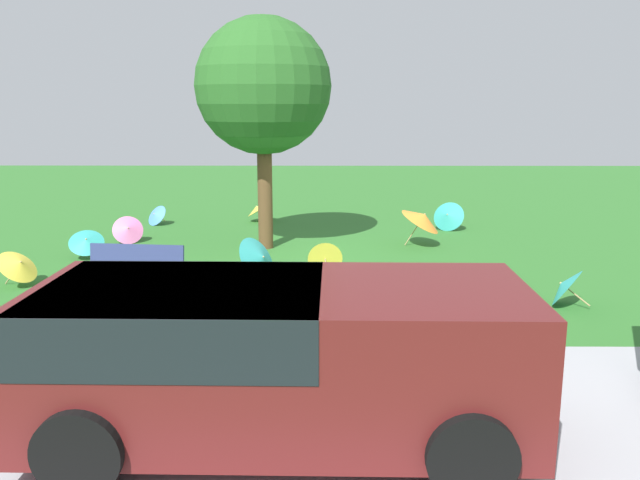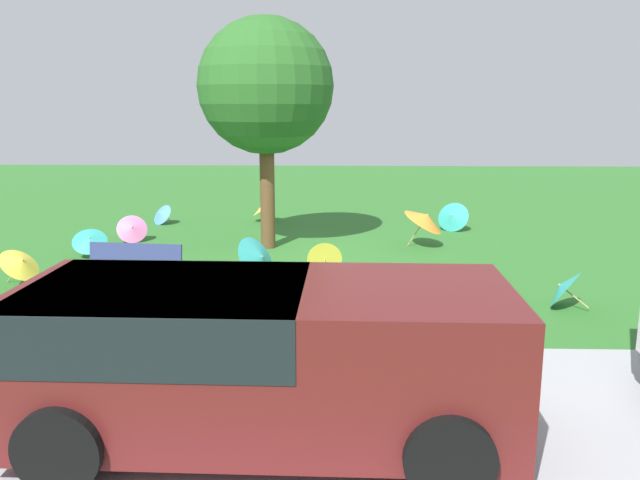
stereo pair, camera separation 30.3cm
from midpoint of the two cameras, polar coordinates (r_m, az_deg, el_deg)
name	(u,v)px [view 2 (the right image)]	position (r m, az deg, el deg)	size (l,w,h in m)	color
ground	(297,253)	(14.10, -1.45, -1.15)	(40.00, 40.00, 0.00)	#2D6B28
road_strip	(245,427)	(6.82, -5.26, -16.01)	(40.00, 4.48, 0.01)	#9E9EA3
van_dark	(248,349)	(6.26, -4.95, -9.49)	(4.63, 2.17, 1.53)	#591919
park_bench	(139,267)	(11.41, -14.83, -2.30)	(1.64, 0.64, 0.90)	navy
shade_tree	(266,87)	(14.33, -4.17, 13.24)	(2.93, 2.93, 5.01)	brown
parasol_yellow_0	(324,258)	(12.24, 1.10, -1.58)	(0.67, 0.61, 0.67)	tan
parasol_blue_0	(161,214)	(17.88, -13.30, 2.23)	(0.74, 0.72, 0.55)	tan
parasol_yellow_1	(21,263)	(12.71, -24.14, -1.83)	(0.85, 0.90, 0.70)	tan
parasol_yellow_2	(262,208)	(17.87, -4.59, 2.81)	(0.78, 0.80, 0.60)	tan
parasol_teal_0	(563,287)	(11.03, 21.24, -3.89)	(0.80, 0.89, 0.68)	tan
parasol_teal_1	(453,216)	(16.83, 12.06, 2.06)	(0.94, 0.83, 0.76)	tan
parasol_teal_2	(259,258)	(11.81, -4.63, -1.61)	(1.03, 1.07, 0.87)	tan
parasol_teal_3	(89,240)	(14.44, -19.00, 0.01)	(0.87, 0.82, 0.64)	tan
parasol_orange_1	(425,219)	(14.78, 9.79, 1.87)	(1.15, 1.16, 0.99)	tan
parasol_blue_2	(358,282)	(10.36, 4.17, -3.69)	(0.94, 0.94, 0.60)	tan
parasol_pink_1	(132,228)	(15.71, -15.64, 1.01)	(0.82, 0.72, 0.67)	tan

